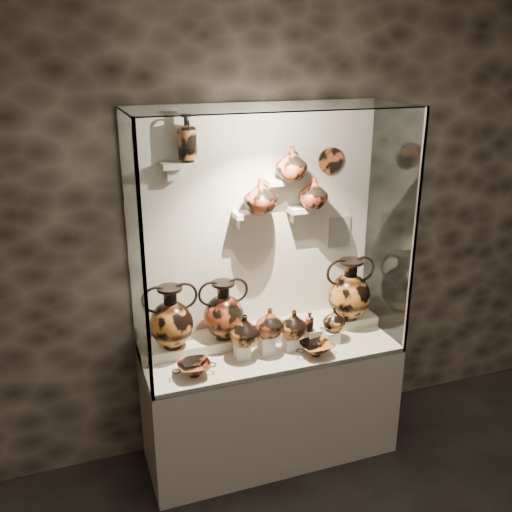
{
  "coord_description": "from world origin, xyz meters",
  "views": [
    {
      "loc": [
        -1.23,
        -0.95,
        2.7
      ],
      "look_at": [
        -0.08,
        2.26,
        1.47
      ],
      "focal_mm": 40.0,
      "sensor_mm": 36.0,
      "label": 1
    }
  ],
  "objects_px": {
    "kylix_left": "(194,368)",
    "lekythos_tall": "(187,135)",
    "lekythos_small": "(309,321)",
    "amphora_right": "(349,289)",
    "amphora_mid": "(224,310)",
    "ovoid_vase_b": "(291,163)",
    "amphora_left": "(171,317)",
    "jug_b": "(270,322)",
    "ovoid_vase_a": "(260,196)",
    "kylix_right": "(316,348)",
    "ovoid_vase_c": "(313,193)",
    "jug_e": "(334,319)",
    "jug_c": "(294,324)",
    "jug_a": "(245,330)"
  },
  "relations": [
    {
      "from": "ovoid_vase_c",
      "to": "jug_a",
      "type": "bearing_deg",
      "value": -145.17
    },
    {
      "from": "amphora_mid",
      "to": "ovoid_vase_b",
      "type": "height_order",
      "value": "ovoid_vase_b"
    },
    {
      "from": "kylix_left",
      "to": "ovoid_vase_a",
      "type": "height_order",
      "value": "ovoid_vase_a"
    },
    {
      "from": "lekythos_small",
      "to": "ovoid_vase_b",
      "type": "relative_size",
      "value": 0.69
    },
    {
      "from": "jug_a",
      "to": "jug_b",
      "type": "distance_m",
      "value": 0.17
    },
    {
      "from": "amphora_left",
      "to": "kylix_left",
      "type": "bearing_deg",
      "value": -69.53
    },
    {
      "from": "ovoid_vase_b",
      "to": "ovoid_vase_c",
      "type": "xyz_separation_m",
      "value": [
        0.16,
        0.0,
        -0.2
      ]
    },
    {
      "from": "amphora_mid",
      "to": "jug_c",
      "type": "xyz_separation_m",
      "value": [
        0.42,
        -0.18,
        -0.09
      ]
    },
    {
      "from": "lekythos_small",
      "to": "ovoid_vase_a",
      "type": "height_order",
      "value": "ovoid_vase_a"
    },
    {
      "from": "lekythos_tall",
      "to": "ovoid_vase_a",
      "type": "bearing_deg",
      "value": -22.57
    },
    {
      "from": "jug_a",
      "to": "ovoid_vase_c",
      "type": "bearing_deg",
      "value": 46.77
    },
    {
      "from": "kylix_left",
      "to": "ovoid_vase_b",
      "type": "bearing_deg",
      "value": 49.19
    },
    {
      "from": "jug_a",
      "to": "kylix_left",
      "type": "bearing_deg",
      "value": -142.11
    },
    {
      "from": "amphora_right",
      "to": "lekythos_small",
      "type": "relative_size",
      "value": 3.01
    },
    {
      "from": "amphora_left",
      "to": "kylix_right",
      "type": "height_order",
      "value": "amphora_left"
    },
    {
      "from": "jug_b",
      "to": "lekythos_small",
      "type": "distance_m",
      "value": 0.28
    },
    {
      "from": "lekythos_tall",
      "to": "ovoid_vase_c",
      "type": "height_order",
      "value": "lekythos_tall"
    },
    {
      "from": "kylix_left",
      "to": "ovoid_vase_a",
      "type": "relative_size",
      "value": 1.16
    },
    {
      "from": "kylix_right",
      "to": "ovoid_vase_a",
      "type": "xyz_separation_m",
      "value": [
        -0.25,
        0.36,
        0.95
      ]
    },
    {
      "from": "amphora_right",
      "to": "jug_b",
      "type": "relative_size",
      "value": 2.31
    },
    {
      "from": "jug_e",
      "to": "ovoid_vase_b",
      "type": "height_order",
      "value": "ovoid_vase_b"
    },
    {
      "from": "amphora_left",
      "to": "lekythos_tall",
      "type": "bearing_deg",
      "value": 36.65
    },
    {
      "from": "amphora_mid",
      "to": "ovoid_vase_b",
      "type": "bearing_deg",
      "value": 10.36
    },
    {
      "from": "kylix_right",
      "to": "ovoid_vase_b",
      "type": "bearing_deg",
      "value": 110.97
    },
    {
      "from": "kylix_left",
      "to": "amphora_right",
      "type": "bearing_deg",
      "value": 37.59
    },
    {
      "from": "kylix_right",
      "to": "ovoid_vase_b",
      "type": "height_order",
      "value": "ovoid_vase_b"
    },
    {
      "from": "amphora_left",
      "to": "jug_b",
      "type": "height_order",
      "value": "amphora_left"
    },
    {
      "from": "jug_c",
      "to": "lekythos_small",
      "type": "relative_size",
      "value": 1.28
    },
    {
      "from": "jug_a",
      "to": "kylix_right",
      "type": "xyz_separation_m",
      "value": [
        0.45,
        -0.12,
        -0.15
      ]
    },
    {
      "from": "jug_b",
      "to": "lekythos_small",
      "type": "bearing_deg",
      "value": 4.68
    },
    {
      "from": "jug_a",
      "to": "kylix_left",
      "type": "xyz_separation_m",
      "value": [
        -0.36,
        -0.1,
        -0.15
      ]
    },
    {
      "from": "ovoid_vase_b",
      "to": "ovoid_vase_c",
      "type": "relative_size",
      "value": 1.05
    },
    {
      "from": "lekythos_small",
      "to": "lekythos_tall",
      "type": "height_order",
      "value": "lekythos_tall"
    },
    {
      "from": "ovoid_vase_a",
      "to": "jug_e",
      "type": "bearing_deg",
      "value": -47.36
    },
    {
      "from": "amphora_left",
      "to": "kylix_right",
      "type": "relative_size",
      "value": 1.62
    },
    {
      "from": "kylix_left",
      "to": "ovoid_vase_c",
      "type": "bearing_deg",
      "value": 45.55
    },
    {
      "from": "kylix_right",
      "to": "ovoid_vase_b",
      "type": "distance_m",
      "value": 1.2
    },
    {
      "from": "jug_e",
      "to": "lekythos_tall",
      "type": "distance_m",
      "value": 1.55
    },
    {
      "from": "kylix_right",
      "to": "ovoid_vase_a",
      "type": "relative_size",
      "value": 1.16
    },
    {
      "from": "kylix_right",
      "to": "lekythos_tall",
      "type": "bearing_deg",
      "value": 164.36
    },
    {
      "from": "jug_c",
      "to": "jug_b",
      "type": "bearing_deg",
      "value": -157.73
    },
    {
      "from": "amphora_right",
      "to": "lekythos_tall",
      "type": "bearing_deg",
      "value": -174.1
    },
    {
      "from": "ovoid_vase_c",
      "to": "amphora_mid",
      "type": "bearing_deg",
      "value": -163.53
    },
    {
      "from": "amphora_left",
      "to": "ovoid_vase_c",
      "type": "height_order",
      "value": "ovoid_vase_c"
    },
    {
      "from": "lekythos_small",
      "to": "amphora_right",
      "type": "bearing_deg",
      "value": 5.61
    },
    {
      "from": "jug_c",
      "to": "jug_e",
      "type": "relative_size",
      "value": 1.18
    },
    {
      "from": "ovoid_vase_c",
      "to": "jug_c",
      "type": "bearing_deg",
      "value": -121.49
    },
    {
      "from": "lekythos_tall",
      "to": "ovoid_vase_b",
      "type": "relative_size",
      "value": 1.48
    },
    {
      "from": "kylix_left",
      "to": "ovoid_vase_a",
      "type": "xyz_separation_m",
      "value": [
        0.55,
        0.34,
        0.95
      ]
    },
    {
      "from": "kylix_left",
      "to": "lekythos_tall",
      "type": "distance_m",
      "value": 1.4
    }
  ]
}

